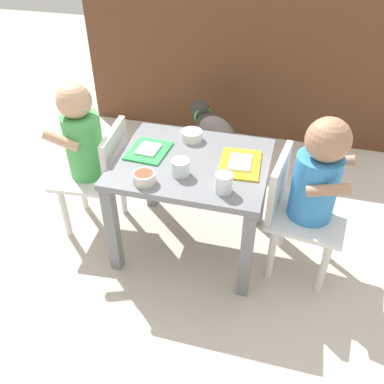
% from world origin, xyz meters
% --- Properties ---
extents(ground_plane, '(7.00, 7.00, 0.00)m').
position_xyz_m(ground_plane, '(0.00, 0.00, 0.00)').
color(ground_plane, beige).
extents(kitchen_cabinet_back, '(1.89, 0.32, 0.91)m').
position_xyz_m(kitchen_cabinet_back, '(0.00, 1.20, 0.46)').
color(kitchen_cabinet_back, '#56331E').
rests_on(kitchen_cabinet_back, ground).
extents(dining_table, '(0.59, 0.49, 0.43)m').
position_xyz_m(dining_table, '(0.00, 0.00, 0.36)').
color(dining_table, slate).
rests_on(dining_table, ground).
extents(seated_child_left, '(0.31, 0.31, 0.69)m').
position_xyz_m(seated_child_left, '(-0.45, 0.01, 0.43)').
color(seated_child_left, silver).
rests_on(seated_child_left, ground).
extents(seated_child_right, '(0.31, 0.31, 0.68)m').
position_xyz_m(seated_child_right, '(0.46, -0.02, 0.43)').
color(seated_child_right, silver).
rests_on(seated_child_right, ground).
extents(dog, '(0.37, 0.41, 0.31)m').
position_xyz_m(dog, '(-0.06, 0.67, 0.21)').
color(dog, '#332D28').
rests_on(dog, ground).
extents(food_tray_left, '(0.16, 0.19, 0.02)m').
position_xyz_m(food_tray_left, '(-0.18, 0.02, 0.44)').
color(food_tray_left, green).
rests_on(food_tray_left, dining_table).
extents(food_tray_right, '(0.16, 0.22, 0.02)m').
position_xyz_m(food_tray_right, '(0.18, 0.02, 0.44)').
color(food_tray_right, gold).
rests_on(food_tray_right, dining_table).
extents(water_cup_left, '(0.07, 0.07, 0.06)m').
position_xyz_m(water_cup_left, '(-0.02, -0.10, 0.46)').
color(water_cup_left, white).
rests_on(water_cup_left, dining_table).
extents(water_cup_right, '(0.06, 0.06, 0.07)m').
position_xyz_m(water_cup_right, '(0.16, -0.16, 0.47)').
color(water_cup_right, white).
rests_on(water_cup_right, dining_table).
extents(cereal_bowl_right_side, '(0.09, 0.09, 0.04)m').
position_xyz_m(cereal_bowl_right_side, '(-0.04, 0.16, 0.46)').
color(cereal_bowl_right_side, white).
rests_on(cereal_bowl_right_side, dining_table).
extents(veggie_bowl_far, '(0.08, 0.08, 0.04)m').
position_xyz_m(veggie_bowl_far, '(-0.13, -0.18, 0.46)').
color(veggie_bowl_far, silver).
rests_on(veggie_bowl_far, dining_table).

